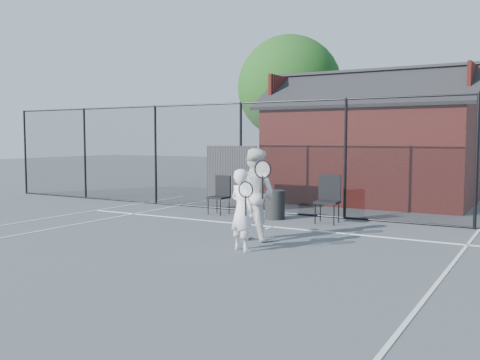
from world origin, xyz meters
The scene contains 10 objects.
ground centered at (0.00, 0.00, 0.00)m, with size 80.00×80.00×0.00m, color #464B50.
court_lines centered at (0.00, -1.32, 0.01)m, with size 11.02×18.00×0.01m.
fence centered at (-0.30, 5.00, 1.45)m, with size 22.04×3.00×3.00m.
clubhouse centered at (0.50, 9.00, 1.61)m, with size 6.50×4.36×4.19m.
tree_left centered at (-4.50, 13.50, 4.19)m, with size 4.48×4.48×6.44m.
player_front centered at (0.67, 0.45, 0.74)m, with size 0.70×0.57×1.47m.
player_back centered at (0.37, 1.49, 0.91)m, with size 1.03×0.82×1.82m.
chair_left centered at (-2.15, 4.10, 0.50)m, with size 0.48×0.50×1.00m, color black.
chair_right centered at (0.88, 4.10, 0.56)m, with size 0.54×0.56×1.12m, color black.
waste_bin centered at (-0.49, 4.10, 0.36)m, with size 0.49×0.49×0.72m, color black.
Camera 1 is at (5.41, -7.75, 2.02)m, focal length 40.00 mm.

